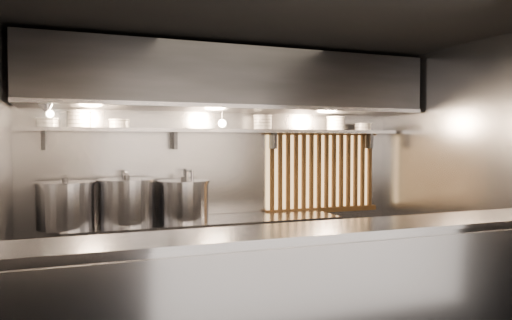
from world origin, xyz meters
TOP-DOWN VIEW (x-y plane):
  - ceiling at (0.00, 0.00)m, footprint 4.50×4.50m
  - wall_back at (0.00, 1.50)m, footprint 4.50×0.00m
  - wall_right at (2.25, 0.00)m, footprint 0.00×3.00m
  - serving_counter at (0.00, -0.96)m, footprint 4.50×0.56m
  - cooking_bench at (-0.30, 1.13)m, footprint 3.00×0.70m
  - bowl_shelf at (0.00, 1.32)m, footprint 4.40×0.34m
  - exhaust_hood at (0.00, 1.10)m, footprint 4.40×0.81m
  - wood_screen at (1.30, 1.45)m, footprint 1.56×0.09m
  - faucet_left at (-1.15, 1.37)m, footprint 0.04×0.30m
  - faucet_right at (-0.45, 1.37)m, footprint 0.04×0.30m
  - heat_lamp at (-1.90, 0.85)m, footprint 0.25×0.35m
  - pendant_bulb at (-0.10, 1.20)m, footprint 0.09×0.09m
  - stock_pot_left at (-1.75, 1.13)m, footprint 0.63×0.63m
  - stock_pot_mid at (-1.15, 1.16)m, footprint 0.70×0.70m
  - stock_pot_right at (-0.55, 1.18)m, footprint 0.73×0.73m
  - bowl_stack_0 at (-1.91, 1.32)m, footprint 0.22×0.22m
  - bowl_stack_1 at (-1.60, 1.32)m, footprint 0.25×0.25m
  - bowl_stack_2 at (-1.20, 1.32)m, footprint 0.23×0.23m
  - bowl_stack_3 at (0.44, 1.32)m, footprint 0.23×0.23m
  - bowl_stack_4 at (1.42, 1.32)m, footprint 0.23×0.23m
  - bowl_stack_5 at (1.82, 1.32)m, footprint 0.22×0.22m

SIDE VIEW (x-z plane):
  - cooking_bench at x=-0.30m, z-range 0.00..0.90m
  - serving_counter at x=0.00m, z-range 0.00..1.13m
  - stock_pot_right at x=-0.55m, z-range 0.88..1.36m
  - stock_pot_left at x=-1.75m, z-range 0.88..1.38m
  - stock_pot_mid at x=-1.15m, z-range 0.88..1.39m
  - faucet_left at x=-1.15m, z-range 1.06..1.56m
  - faucet_right at x=-0.45m, z-range 1.06..1.56m
  - wood_screen at x=1.30m, z-range 0.86..1.90m
  - wall_back at x=0.00m, z-range -0.85..3.65m
  - wall_right at x=2.25m, z-range -0.10..2.90m
  - bowl_shelf at x=0.00m, z-range 1.86..1.90m
  - bowl_stack_2 at x=-1.20m, z-range 1.90..1.99m
  - bowl_stack_0 at x=-1.91m, z-range 1.90..1.99m
  - bowl_stack_5 at x=1.82m, z-range 1.90..1.99m
  - pendant_bulb at x=-0.10m, z-range 1.87..2.05m
  - bowl_stack_1 at x=-1.60m, z-range 1.90..2.07m
  - bowl_stack_4 at x=1.42m, z-range 1.90..2.07m
  - bowl_stack_3 at x=0.44m, z-range 1.90..2.07m
  - heat_lamp at x=-1.90m, z-range 1.97..2.17m
  - exhaust_hood at x=0.00m, z-range 2.10..2.75m
  - ceiling at x=0.00m, z-range 2.80..2.80m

